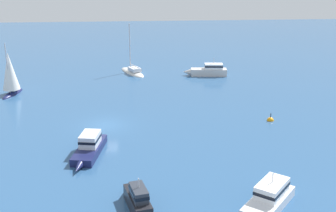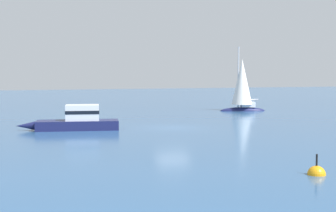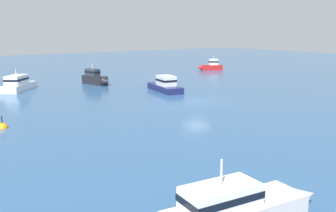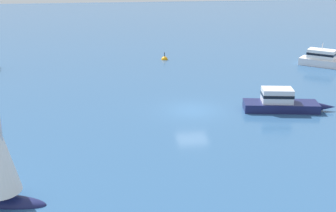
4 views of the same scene
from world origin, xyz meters
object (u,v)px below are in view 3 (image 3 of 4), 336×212
powerboat_1 (165,85)px  cabin_cruiser (96,78)px  channel_buoy (3,128)px  powerboat (240,209)px  launch (19,84)px  cabin_cruiser_1 (211,66)px

powerboat_1 → cabin_cruiser: bearing=34.0°
channel_buoy → powerboat: bearing=-79.5°
powerboat → cabin_cruiser: bearing=78.6°
powerboat → launch: size_ratio=1.13×
channel_buoy → powerboat_1: bearing=20.2°
powerboat → channel_buoy: powerboat is taller
launch → powerboat_1: 16.66m
cabin_cruiser_1 → channel_buoy: size_ratio=3.56×
cabin_cruiser → channel_buoy: 21.81m
cabin_cruiser → channel_buoy: cabin_cruiser is taller
cabin_cruiser → cabin_cruiser_1: 24.07m
powerboat → powerboat_1: powerboat is taller
powerboat → channel_buoy: 19.81m
powerboat_1 → channel_buoy: powerboat_1 is taller
powerboat_1 → cabin_cruiser_1: (19.45, 14.05, 0.04)m
powerboat → powerboat_1: (15.13, 26.37, -0.08)m
launch → cabin_cruiser: size_ratio=1.22×
launch → cabin_cruiser_1: 33.04m
powerboat → cabin_cruiser_1: bearing=55.2°
powerboat_1 → channel_buoy: 19.96m
launch → powerboat_1: (13.34, -9.98, -0.06)m
cabin_cruiser → launch: bearing=-107.8°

